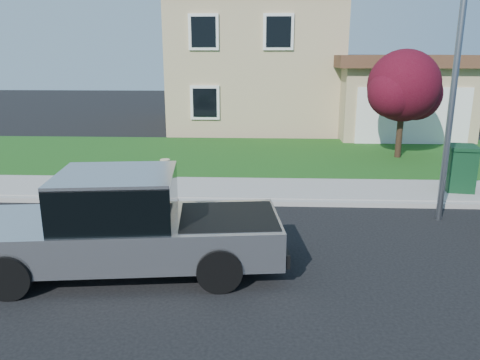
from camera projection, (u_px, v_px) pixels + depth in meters
The scene contains 10 objects.
ground at pixel (244, 251), 9.10m from camera, with size 80.00×80.00×0.00m, color black.
curb at pixel (288, 203), 11.83m from camera, with size 40.00×0.20×0.12m, color gray.
sidewalk at pixel (285, 190), 12.89m from camera, with size 40.00×2.00×0.15m, color gray.
lawn at pixel (279, 156), 17.23m from camera, with size 40.00×7.00×0.10m, color #1A4914.
house at pixel (281, 64), 24.00m from camera, with size 14.00×11.30×6.85m.
pickup_truck at pixel (126, 226), 8.09m from camera, with size 5.61×2.44×1.79m.
woman at pixel (167, 200), 9.74m from camera, with size 0.60×0.45×1.64m.
ornamental_tree at pixel (405, 89), 16.25m from camera, with size 2.75×2.48×3.78m.
trash_bin at pixel (460, 168), 12.50m from camera, with size 0.87×0.96×1.22m.
street_lamp at pixel (457, 75), 9.91m from camera, with size 0.46×0.74×5.76m.
Camera 1 is at (0.30, -8.41, 3.73)m, focal length 35.00 mm.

